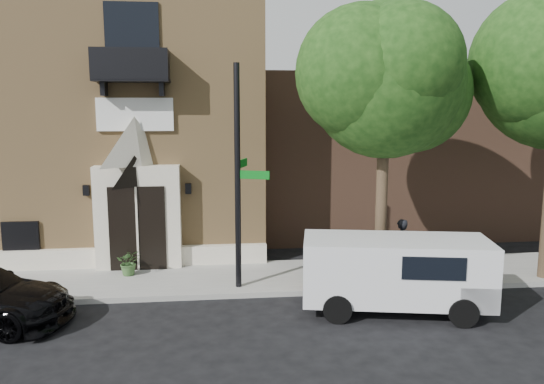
{
  "coord_description": "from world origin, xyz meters",
  "views": [
    {
      "loc": [
        1.38,
        -13.7,
        5.08
      ],
      "look_at": [
        3.09,
        2.0,
        2.59
      ],
      "focal_mm": 35.0,
      "sensor_mm": 36.0,
      "label": 1
    }
  ],
  "objects_px": {
    "dumpster": "(371,259)",
    "street_sign": "(238,177)",
    "cargo_van": "(402,271)",
    "fire_hydrant": "(314,275)",
    "pedestrian_near": "(400,248)"
  },
  "relations": [
    {
      "from": "dumpster",
      "to": "pedestrian_near",
      "type": "xyz_separation_m",
      "value": [
        1.0,
        0.33,
        0.22
      ]
    },
    {
      "from": "fire_hydrant",
      "to": "pedestrian_near",
      "type": "xyz_separation_m",
      "value": [
        2.74,
        0.82,
        0.48
      ]
    },
    {
      "from": "cargo_van",
      "to": "street_sign",
      "type": "height_order",
      "value": "street_sign"
    },
    {
      "from": "cargo_van",
      "to": "pedestrian_near",
      "type": "height_order",
      "value": "cargo_van"
    },
    {
      "from": "dumpster",
      "to": "pedestrian_near",
      "type": "relative_size",
      "value": 1.23
    },
    {
      "from": "fire_hydrant",
      "to": "dumpster",
      "type": "relative_size",
      "value": 0.36
    },
    {
      "from": "cargo_van",
      "to": "street_sign",
      "type": "relative_size",
      "value": 0.79
    },
    {
      "from": "street_sign",
      "to": "cargo_van",
      "type": "bearing_deg",
      "value": -6.35
    },
    {
      "from": "cargo_van",
      "to": "fire_hydrant",
      "type": "bearing_deg",
      "value": 152.4
    },
    {
      "from": "street_sign",
      "to": "pedestrian_near",
      "type": "relative_size",
      "value": 3.56
    },
    {
      "from": "cargo_van",
      "to": "fire_hydrant",
      "type": "height_order",
      "value": "cargo_van"
    },
    {
      "from": "dumpster",
      "to": "pedestrian_near",
      "type": "distance_m",
      "value": 1.08
    },
    {
      "from": "cargo_van",
      "to": "pedestrian_near",
      "type": "xyz_separation_m",
      "value": [
        0.8,
        2.37,
        -0.04
      ]
    },
    {
      "from": "dumpster",
      "to": "street_sign",
      "type": "bearing_deg",
      "value": 168.97
    },
    {
      "from": "pedestrian_near",
      "to": "street_sign",
      "type": "bearing_deg",
      "value": -8.41
    }
  ]
}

